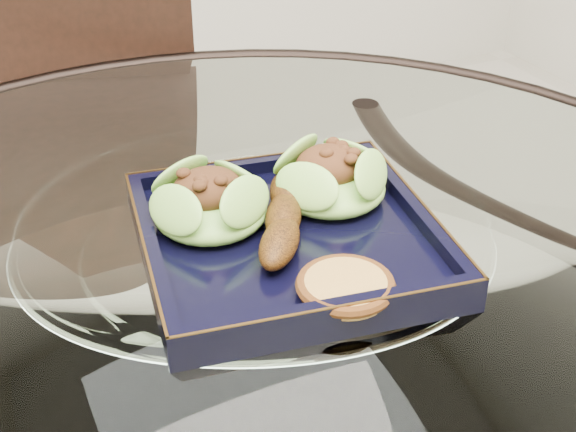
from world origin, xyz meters
name	(u,v)px	position (x,y,z in m)	size (l,w,h in m)	color
dining_table	(258,392)	(0.00, 0.00, 0.60)	(1.13, 1.13, 0.77)	white
dining_chair	(56,186)	(-0.10, 0.53, 0.60)	(0.58, 0.58, 1.07)	black
navy_plate	(288,243)	(0.04, 0.00, 0.77)	(0.27, 0.27, 0.02)	black
lettuce_wrap_left	(210,205)	(-0.02, 0.05, 0.80)	(0.11, 0.11, 0.04)	#55902A
lettuce_wrap_right	(330,181)	(0.10, 0.04, 0.80)	(0.11, 0.11, 0.04)	#5C952B
roasted_plantain	(283,217)	(0.03, 0.01, 0.80)	(0.16, 0.03, 0.03)	#562E09
crumb_patty	(346,287)	(0.04, -0.10, 0.79)	(0.07, 0.07, 0.01)	#C29140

